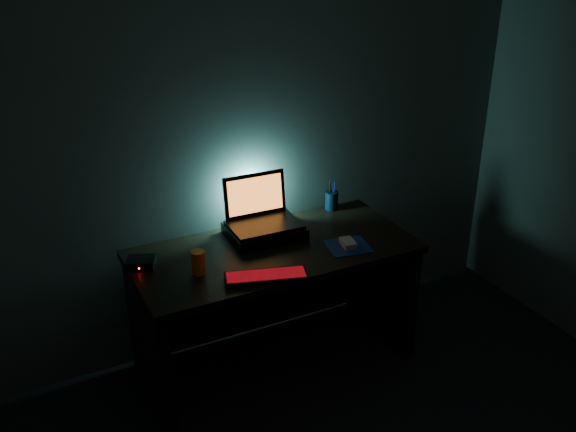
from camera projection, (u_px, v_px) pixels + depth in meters
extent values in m
cube|color=#4B5650|center=(243.00, 138.00, 3.49)|extent=(3.50, 0.00, 2.50)
cube|color=black|center=(274.00, 252.00, 3.40)|extent=(1.50, 0.70, 0.04)
cube|color=black|center=(149.00, 346.00, 3.27)|extent=(0.06, 0.64, 0.71)
cube|color=black|center=(381.00, 281.00, 3.85)|extent=(0.06, 0.64, 0.71)
cube|color=black|center=(251.00, 284.00, 3.83)|extent=(1.38, 0.02, 0.65)
cube|color=black|center=(264.00, 231.00, 3.51)|extent=(0.41, 0.31, 0.06)
cube|color=black|center=(264.00, 225.00, 3.50)|extent=(0.39, 0.27, 0.02)
cube|color=black|center=(255.00, 194.00, 3.55)|extent=(0.36, 0.05, 0.24)
cube|color=orange|center=(255.00, 195.00, 3.54)|extent=(0.32, 0.04, 0.20)
cube|color=black|center=(266.00, 277.00, 3.11)|extent=(0.42, 0.24, 0.02)
cube|color=red|center=(266.00, 274.00, 3.10)|extent=(0.40, 0.22, 0.00)
cube|color=navy|center=(348.00, 246.00, 3.41)|extent=(0.25, 0.23, 0.00)
cube|color=gray|center=(348.00, 243.00, 3.40)|extent=(0.08, 0.12, 0.03)
cylinder|color=black|center=(332.00, 200.00, 3.83)|extent=(0.09, 0.09, 0.11)
cylinder|color=orange|center=(198.00, 262.00, 3.13)|extent=(0.07, 0.07, 0.12)
cube|color=black|center=(141.00, 263.00, 3.21)|extent=(0.17, 0.16, 0.05)
sphere|color=#FF0C07|center=(139.00, 268.00, 3.16)|extent=(0.01, 0.01, 0.01)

